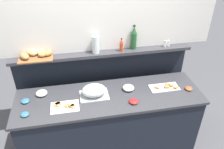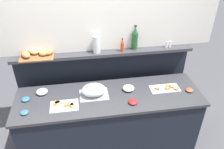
{
  "view_description": "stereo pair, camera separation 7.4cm",
  "coord_description": "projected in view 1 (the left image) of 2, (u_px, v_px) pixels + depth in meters",
  "views": [
    {
      "loc": [
        -0.37,
        -2.1,
        2.58
      ],
      "look_at": [
        0.05,
        0.1,
        1.12
      ],
      "focal_mm": 36.41,
      "sensor_mm": 36.0,
      "label": 1
    },
    {
      "loc": [
        -0.3,
        -2.11,
        2.58
      ],
      "look_at": [
        0.05,
        0.1,
        1.12
      ],
      "focal_mm": 36.41,
      "sensor_mm": 36.0,
      "label": 2
    }
  ],
  "objects": [
    {
      "name": "hot_sauce_bottle",
      "position": [
        121.0,
        46.0,
        2.85
      ],
      "size": [
        0.04,
        0.04,
        0.18
      ],
      "color": "red",
      "rests_on": "back_ledge_unit"
    },
    {
      "name": "sandwich_platter_side",
      "position": [
        65.0,
        106.0,
        2.54
      ],
      "size": [
        0.31,
        0.2,
        0.04
      ],
      "color": "white",
      "rests_on": "buffet_counter"
    },
    {
      "name": "wine_bottle_green",
      "position": [
        134.0,
        38.0,
        2.88
      ],
      "size": [
        0.08,
        0.08,
        0.32
      ],
      "color": "#23562D",
      "rests_on": "back_ledge_unit"
    },
    {
      "name": "condiment_bowl_cream",
      "position": [
        134.0,
        101.0,
        2.6
      ],
      "size": [
        0.11,
        0.11,
        0.04
      ],
      "primitive_type": "ellipsoid",
      "color": "red",
      "rests_on": "buffet_counter"
    },
    {
      "name": "buffet_counter",
      "position": [
        110.0,
        122.0,
        2.95
      ],
      "size": [
        2.23,
        0.67,
        0.88
      ],
      "color": "black",
      "rests_on": "ground_plane"
    },
    {
      "name": "bread_basket",
      "position": [
        36.0,
        55.0,
        2.73
      ],
      "size": [
        0.42,
        0.26,
        0.08
      ],
      "color": "brown",
      "rests_on": "back_ledge_unit"
    },
    {
      "name": "condiment_bowl_dark",
      "position": [
        25.0,
        114.0,
        2.42
      ],
      "size": [
        0.09,
        0.09,
        0.03
      ],
      "primitive_type": "ellipsoid",
      "color": "teal",
      "rests_on": "buffet_counter"
    },
    {
      "name": "ground_plane",
      "position": [
        103.0,
        116.0,
        3.69
      ],
      "size": [
        12.0,
        12.0,
        0.0
      ],
      "primitive_type": "plane",
      "color": "#4C4C51"
    },
    {
      "name": "glass_bowl_large",
      "position": [
        42.0,
        93.0,
        2.71
      ],
      "size": [
        0.14,
        0.14,
        0.05
      ],
      "color": "silver",
      "rests_on": "buffet_counter"
    },
    {
      "name": "salt_shaker",
      "position": [
        165.0,
        44.0,
        2.97
      ],
      "size": [
        0.03,
        0.03,
        0.09
      ],
      "color": "white",
      "rests_on": "back_ledge_unit"
    },
    {
      "name": "water_carafe",
      "position": [
        96.0,
        45.0,
        2.79
      ],
      "size": [
        0.09,
        0.09,
        0.23
      ],
      "primitive_type": "cylinder",
      "color": "silver",
      "rests_on": "back_ledge_unit"
    },
    {
      "name": "sandwich_platter_rear",
      "position": [
        165.0,
        87.0,
        2.84
      ],
      "size": [
        0.36,
        0.17,
        0.04
      ],
      "color": "white",
      "rests_on": "buffet_counter"
    },
    {
      "name": "back_ledge_unit",
      "position": [
        103.0,
        86.0,
        3.26
      ],
      "size": [
        2.31,
        0.22,
        1.25
      ],
      "color": "black",
      "rests_on": "ground_plane"
    },
    {
      "name": "condiment_bowl_teal",
      "position": [
        25.0,
        101.0,
        2.61
      ],
      "size": [
        0.1,
        0.1,
        0.03
      ],
      "primitive_type": "ellipsoid",
      "color": "teal",
      "rests_on": "buffet_counter"
    },
    {
      "name": "pepper_shaker",
      "position": [
        168.0,
        43.0,
        2.98
      ],
      "size": [
        0.03,
        0.03,
        0.09
      ],
      "color": "white",
      "rests_on": "back_ledge_unit"
    },
    {
      "name": "condiment_bowl_red",
      "position": [
        189.0,
        88.0,
        2.81
      ],
      "size": [
        0.09,
        0.09,
        0.03
      ],
      "primitive_type": "ellipsoid",
      "color": "brown",
      "rests_on": "buffet_counter"
    },
    {
      "name": "serving_cloche",
      "position": [
        94.0,
        91.0,
        2.67
      ],
      "size": [
        0.34,
        0.24,
        0.17
      ],
      "color": "#B7BABF",
      "rests_on": "buffet_counter"
    },
    {
      "name": "glass_bowl_medium",
      "position": [
        128.0,
        88.0,
        2.8
      ],
      "size": [
        0.14,
        0.14,
        0.06
      ],
      "color": "silver",
      "rests_on": "buffet_counter"
    }
  ]
}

